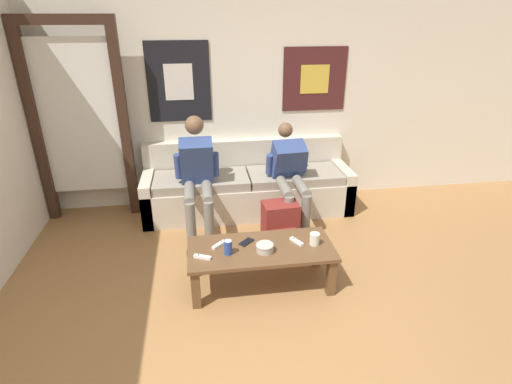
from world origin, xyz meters
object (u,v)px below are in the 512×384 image
at_px(coffee_table, 261,254).
at_px(drink_can_blue, 228,247).
at_px(game_controller_near_left, 219,245).
at_px(cell_phone, 246,242).
at_px(game_controller_near_right, 202,257).
at_px(ceramic_bowl, 265,247).
at_px(couch, 248,188).
at_px(person_seated_teen, 290,173).
at_px(backpack, 280,224).
at_px(pillar_candle, 315,239).
at_px(person_seated_adult, 197,173).
at_px(game_controller_far_center, 297,241).

bearing_deg(coffee_table, drink_can_blue, -168.94).
distance_m(game_controller_near_left, cell_phone, 0.24).
bearing_deg(game_controller_near_right, drink_can_blue, 9.44).
height_order(drink_can_blue, game_controller_near_right, drink_can_blue).
bearing_deg(ceramic_bowl, drink_can_blue, 178.54).
xyz_separation_m(game_controller_near_right, cell_phone, (0.38, 0.19, -0.01)).
distance_m(game_controller_near_left, game_controller_near_right, 0.22).
distance_m(couch, cell_phone, 1.37).
bearing_deg(cell_phone, person_seated_teen, 58.80).
relative_size(person_seated_teen, cell_phone, 7.44).
xyz_separation_m(couch, game_controller_near_right, (-0.56, -1.54, 0.10)).
relative_size(ceramic_bowl, cell_phone, 1.05).
bearing_deg(game_controller_near_left, backpack, 41.95).
distance_m(backpack, game_controller_near_right, 1.10).
xyz_separation_m(pillar_candle, cell_phone, (-0.57, 0.11, -0.05)).
relative_size(person_seated_adult, backpack, 2.75).
height_order(coffee_table, backpack, backpack).
distance_m(pillar_candle, cell_phone, 0.58).
bearing_deg(coffee_table, person_seated_teen, 65.80).
xyz_separation_m(couch, pillar_candle, (0.38, -1.47, 0.14)).
distance_m(person_seated_adult, game_controller_far_center, 1.35).
height_order(person_seated_adult, game_controller_far_center, person_seated_adult).
height_order(person_seated_adult, pillar_candle, person_seated_adult).
height_order(pillar_candle, game_controller_far_center, pillar_candle).
bearing_deg(coffee_table, backpack, 65.20).
relative_size(backpack, ceramic_bowl, 2.89).
bearing_deg(drink_can_blue, backpack, 50.79).
bearing_deg(ceramic_bowl, backpack, 68.55).
relative_size(coffee_table, game_controller_near_right, 8.39).
distance_m(person_seated_adult, backpack, 1.01).
relative_size(person_seated_adult, person_seated_teen, 1.12).
xyz_separation_m(game_controller_near_left, game_controller_far_center, (0.66, -0.04, 0.00)).
xyz_separation_m(coffee_table, game_controller_near_left, (-0.35, 0.08, 0.07)).
xyz_separation_m(drink_can_blue, cell_phone, (0.17, 0.15, -0.06)).
height_order(backpack, game_controller_near_right, backpack).
bearing_deg(backpack, pillar_candle, -77.50).
bearing_deg(person_seated_adult, game_controller_near_right, -89.55).
height_order(coffee_table, ceramic_bowl, ceramic_bowl).
relative_size(game_controller_near_right, cell_phone, 1.02).
relative_size(pillar_candle, drink_can_blue, 0.93).
distance_m(coffee_table, person_seated_teen, 1.22).
bearing_deg(coffee_table, ceramic_bowl, -71.02).
relative_size(backpack, game_controller_near_right, 2.98).
relative_size(couch, backpack, 5.49).
relative_size(person_seated_teen, game_controller_near_right, 7.32).
bearing_deg(game_controller_far_center, game_controller_near_left, 176.19).
bearing_deg(game_controller_near_left, game_controller_near_right, -130.86).
relative_size(person_seated_teen, game_controller_near_left, 8.33).
bearing_deg(backpack, game_controller_near_left, -138.05).
relative_size(person_seated_adult, cell_phone, 8.32).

